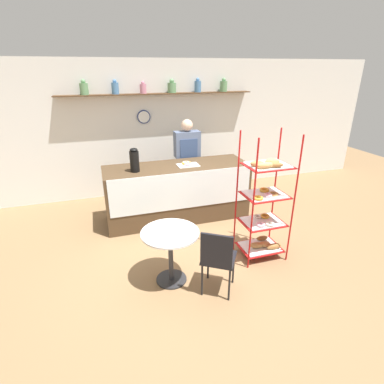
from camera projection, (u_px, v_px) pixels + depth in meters
name	position (u px, v px, depth m)	size (l,w,h in m)	color
ground_plane	(202.00, 257.00, 4.31)	(14.00, 14.00, 0.00)	olive
back_wall	(159.00, 128.00, 6.18)	(10.00, 0.30, 2.70)	white
display_counter	(177.00, 192.00, 5.29)	(2.48, 0.80, 0.98)	#4C3823
pastry_rack	(264.00, 206.00, 4.06)	(0.62, 0.49, 1.79)	#B71414
person_worker	(187.00, 159.00, 5.72)	(0.48, 0.23, 1.66)	#282833
cafe_table	(170.00, 244.00, 3.65)	(0.71, 0.71, 0.71)	#262628
cafe_chair	(218.00, 256.00, 3.42)	(0.53, 0.53, 0.86)	black
coffee_carafe	(134.00, 160.00, 4.74)	(0.15, 0.15, 0.39)	black
donut_tray_counter	(187.00, 164.00, 5.12)	(0.36, 0.26, 0.05)	white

